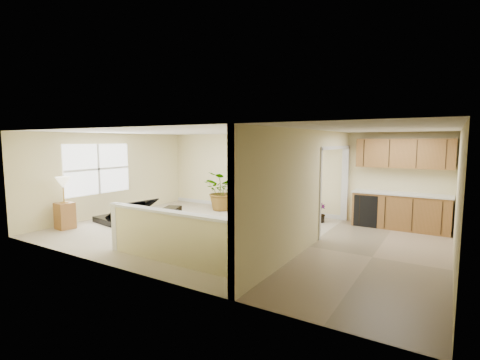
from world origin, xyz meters
The scene contains 20 objects.
floor centered at (0.00, 0.00, 0.00)m, with size 9.00×9.00×0.00m, color #B7AF8E.
back_wall centered at (0.00, 3.00, 1.25)m, with size 9.00×0.04×2.50m, color beige.
front_wall centered at (0.00, -3.00, 1.25)m, with size 9.00×0.04×2.50m, color beige.
left_wall centered at (-4.50, 0.00, 1.25)m, with size 0.04×6.00×2.50m, color beige.
right_wall centered at (4.50, 0.00, 1.25)m, with size 0.04×6.00×2.50m, color beige.
ceiling centered at (0.00, 0.00, 2.50)m, with size 9.00×6.00×0.04m, color silver.
kitchen_vinyl centered at (3.15, 0.00, 0.00)m, with size 2.70×6.00×0.01m, color gray.
interior_partition centered at (1.80, 0.25, 1.22)m, with size 0.18×5.99×2.50m.
pony_half_wall centered at (0.08, -2.30, 0.52)m, with size 3.42×0.22×1.00m.
left_window centered at (-4.49, -0.50, 1.45)m, with size 0.05×2.15×1.45m, color white.
wall_art_left centered at (-0.95, 2.97, 1.75)m, with size 0.48×0.04×0.58m.
wall_mirror centered at (0.30, 2.97, 1.80)m, with size 0.55×0.04×0.55m.
kitchen_cabinets centered at (3.19, 2.73, 0.87)m, with size 2.36×0.65×2.33m.
piano centered at (-3.35, -0.32, 0.60)m, with size 1.96×2.00×1.45m.
piano_bench centered at (-1.96, -0.19, 0.25)m, with size 0.38×0.75×0.50m, color black.
loveseat centered at (0.00, 2.35, 0.31)m, with size 1.67×1.24×0.81m.
accent_table centered at (-0.87, 2.65, 0.53)m, with size 0.57×0.57×0.83m.
palm_plant centered at (-1.98, 2.30, 0.63)m, with size 1.41×1.31×1.27m.
small_plant centered at (1.29, 2.35, 0.23)m, with size 0.39×0.39×0.53m.
lamp_stand centered at (-4.10, -1.82, 0.57)m, with size 0.43×0.43×1.35m.
Camera 1 is at (4.39, -6.97, 2.27)m, focal length 26.00 mm.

